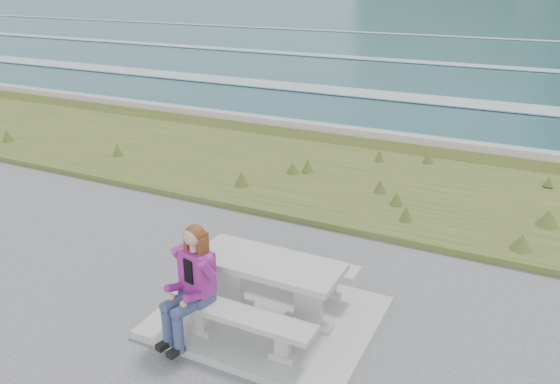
{
  "coord_description": "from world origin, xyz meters",
  "views": [
    {
      "loc": [
        2.68,
        -5.07,
        4.04
      ],
      "look_at": [
        -0.43,
        1.2,
        1.22
      ],
      "focal_mm": 35.0,
      "sensor_mm": 36.0,
      "label": 1
    }
  ],
  "objects_px": {
    "picnic_table": "(268,273)",
    "bench_landward": "(239,320)",
    "seated_woman": "(188,300)",
    "bench_seaward": "(292,264)"
  },
  "relations": [
    {
      "from": "picnic_table",
      "to": "bench_landward",
      "type": "bearing_deg",
      "value": -90.0
    },
    {
      "from": "seated_woman",
      "to": "bench_seaward",
      "type": "bearing_deg",
      "value": 82.98
    },
    {
      "from": "bench_seaward",
      "to": "seated_woman",
      "type": "distance_m",
      "value": 1.64
    },
    {
      "from": "picnic_table",
      "to": "seated_woman",
      "type": "relative_size",
      "value": 1.29
    },
    {
      "from": "bench_landward",
      "to": "seated_woman",
      "type": "bearing_deg",
      "value": -167.5
    },
    {
      "from": "bench_landward",
      "to": "bench_seaward",
      "type": "bearing_deg",
      "value": 90.0
    },
    {
      "from": "bench_seaward",
      "to": "seated_woman",
      "type": "height_order",
      "value": "seated_woman"
    },
    {
      "from": "bench_landward",
      "to": "bench_seaward",
      "type": "relative_size",
      "value": 1.0
    },
    {
      "from": "picnic_table",
      "to": "bench_landward",
      "type": "height_order",
      "value": "picnic_table"
    },
    {
      "from": "bench_seaward",
      "to": "seated_woman",
      "type": "relative_size",
      "value": 1.29
    }
  ]
}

